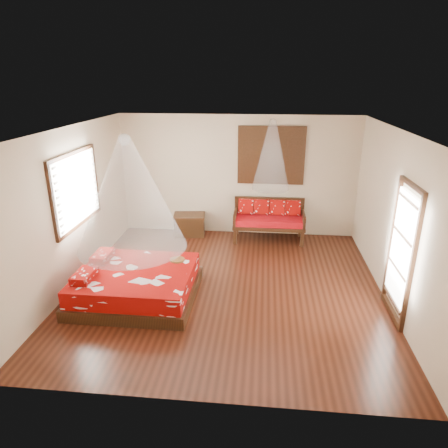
{
  "coord_description": "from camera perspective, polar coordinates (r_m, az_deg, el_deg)",
  "views": [
    {
      "loc": [
        0.6,
        -6.37,
        3.59
      ],
      "look_at": [
        -0.07,
        0.17,
        1.15
      ],
      "focal_mm": 32.0,
      "sensor_mm": 36.0,
      "label": 1
    }
  ],
  "objects": [
    {
      "name": "wine_tray",
      "position": [
        7.18,
        -6.69,
        -4.78
      ],
      "size": [
        0.26,
        0.26,
        0.21
      ],
      "rotation": [
        0.0,
        0.0,
        -0.08
      ],
      "color": "brown",
      "rests_on": "bed"
    },
    {
      "name": "daybed",
      "position": [
        9.27,
        6.43,
        0.88
      ],
      "size": [
        1.62,
        0.72,
        0.94
      ],
      "color": "black",
      "rests_on": "floor"
    },
    {
      "name": "room",
      "position": [
        6.76,
        0.41,
        1.46
      ],
      "size": [
        5.54,
        5.54,
        2.84
      ],
      "color": "black",
      "rests_on": "ground"
    },
    {
      "name": "mosquito_net_daybed",
      "position": [
        8.76,
        6.81,
        9.77
      ],
      "size": [
        0.82,
        0.82,
        1.5
      ],
      "primitive_type": "cone",
      "color": "white",
      "rests_on": "ceiling"
    },
    {
      "name": "mosquito_net_main",
      "position": [
        6.46,
        -13.42,
        4.18
      ],
      "size": [
        1.76,
        1.76,
        1.8
      ],
      "primitive_type": "cone",
      "color": "white",
      "rests_on": "ceiling"
    },
    {
      "name": "window_left",
      "position": [
        7.59,
        -20.31,
        4.67
      ],
      "size": [
        0.1,
        1.74,
        1.34
      ],
      "color": "black",
      "rests_on": "wall_left"
    },
    {
      "name": "bed",
      "position": [
        7.07,
        -12.49,
        -8.36
      ],
      "size": [
        1.99,
        1.81,
        0.63
      ],
      "rotation": [
        0.0,
        0.0,
        -0.0
      ],
      "color": "black",
      "rests_on": "floor"
    },
    {
      "name": "shutter_panel",
      "position": [
        9.24,
        6.76,
        9.69
      ],
      "size": [
        1.52,
        0.06,
        1.32
      ],
      "color": "black",
      "rests_on": "wall_back"
    },
    {
      "name": "glazed_door",
      "position": [
        6.64,
        23.95,
        -3.81
      ],
      "size": [
        0.08,
        1.02,
        2.16
      ],
      "color": "black",
      "rests_on": "floor"
    },
    {
      "name": "storage_chest",
      "position": [
        9.58,
        -4.94,
        -0.07
      ],
      "size": [
        0.8,
        0.62,
        0.51
      ],
      "rotation": [
        0.0,
        0.0,
        0.12
      ],
      "color": "black",
      "rests_on": "floor"
    }
  ]
}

